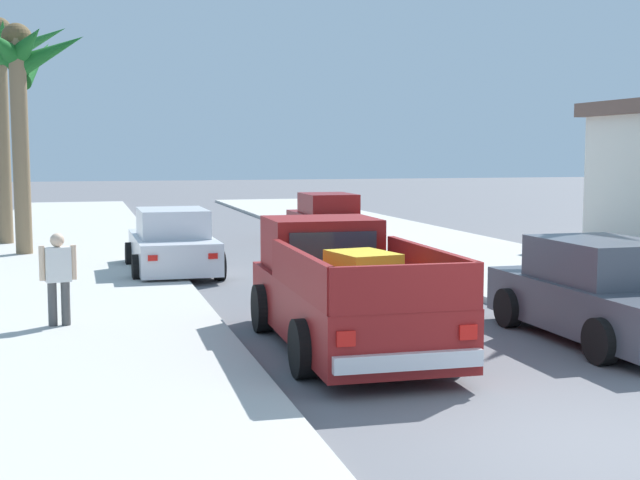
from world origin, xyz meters
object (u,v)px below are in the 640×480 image
Objects in this scene: car_left_near at (172,244)px; pedestrian at (58,276)px; pickup_truck at (344,293)px; car_right_near at (603,294)px; palm_tree_left_mid at (19,72)px; car_left_mid at (327,219)px.

pedestrian is (-2.41, -6.25, 0.20)m from car_left_near.
pickup_truck is 8.50m from car_left_near.
pedestrian is (-7.98, 2.73, 0.20)m from car_right_near.
palm_tree_left_mid is at bearing 130.79° from car_left_near.
pedestrian is at bearing -111.07° from car_left_near.
car_right_near is at bearing -58.17° from car_left_near.
car_left_mid is at bearing 48.26° from car_left_near.
car_right_near is 8.44m from pedestrian.
car_left_near is 1.00× the size of car_right_near.
palm_tree_left_mid reaches higher than pedestrian.
car_left_near is 0.69× the size of palm_tree_left_mid.
palm_tree_left_mid reaches higher than pickup_truck.
car_right_near is at bearing -55.14° from palm_tree_left_mid.
palm_tree_left_mid is (-9.07, -2.11, 4.25)m from car_left_mid.
palm_tree_left_mid is (-3.53, 4.09, 4.25)m from car_left_near.
car_right_near is 0.69× the size of palm_tree_left_mid.
pickup_truck reaches higher than car_left_mid.
car_left_mid is (3.87, 14.54, -0.07)m from pickup_truck.
pickup_truck is 1.23× the size of car_right_near.
car_right_near and car_left_mid have the same top height.
pickup_truck is at bearing -104.92° from car_left_mid.
car_left_near and car_left_mid have the same top height.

